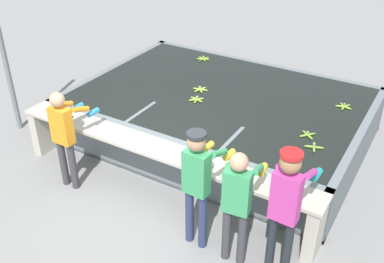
{
  "coord_description": "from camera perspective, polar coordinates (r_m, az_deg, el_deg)",
  "views": [
    {
      "loc": [
        3.2,
        -4.12,
        4.3
      ],
      "look_at": [
        0.0,
        1.21,
        0.59
      ],
      "focal_mm": 42.0,
      "sensor_mm": 36.0,
      "label": 1
    }
  ],
  "objects": [
    {
      "name": "knife_1",
      "position": [
        7.39,
        -14.67,
        1.88
      ],
      "size": [
        0.18,
        0.33,
        0.02
      ],
      "color": "silver",
      "rests_on": "work_ledge"
    },
    {
      "name": "banana_bunch_floating_2",
      "position": [
        9.36,
        1.44,
        9.23
      ],
      "size": [
        0.28,
        0.28,
        0.08
      ],
      "color": "#7FAD33",
      "rests_on": "wash_tank"
    },
    {
      "name": "banana_bunch_floating_3",
      "position": [
        7.66,
        0.57,
        4.11
      ],
      "size": [
        0.28,
        0.28,
        0.08
      ],
      "color": "#8CB738",
      "rests_on": "wash_tank"
    },
    {
      "name": "worker_1",
      "position": [
        5.47,
        0.74,
        -5.96
      ],
      "size": [
        0.43,
        0.73,
        1.69
      ],
      "color": "navy",
      "rests_on": "ground"
    },
    {
      "name": "knife_0",
      "position": [
        6.12,
        1.75,
        -3.54
      ],
      "size": [
        0.33,
        0.18,
        0.02
      ],
      "color": "silver",
      "rests_on": "work_ledge"
    },
    {
      "name": "banana_bunch_floating_4",
      "position": [
        6.86,
        14.46,
        -0.41
      ],
      "size": [
        0.24,
        0.24,
        0.08
      ],
      "color": "#75A333",
      "rests_on": "wash_tank"
    },
    {
      "name": "banana_bunch_floating_1",
      "position": [
        6.59,
        15.23,
        -1.91
      ],
      "size": [
        0.28,
        0.28,
        0.08
      ],
      "color": "#75A333",
      "rests_on": "wash_tank"
    },
    {
      "name": "work_ledge",
      "position": [
        6.54,
        -4.47,
        -3.63
      ],
      "size": [
        4.94,
        0.45,
        0.84
      ],
      "color": "#B7B2A3",
      "rests_on": "ground"
    },
    {
      "name": "support_post_left",
      "position": [
        8.49,
        -22.97,
        9.82
      ],
      "size": [
        0.09,
        0.09,
        3.2
      ],
      "color": "slate",
      "rests_on": "ground"
    },
    {
      "name": "worker_2",
      "position": [
        5.31,
        5.8,
        -8.45
      ],
      "size": [
        0.46,
        0.73,
        1.6
      ],
      "color": "#38383D",
      "rests_on": "ground"
    },
    {
      "name": "banana_bunch_floating_5",
      "position": [
        7.84,
        18.72,
        3.03
      ],
      "size": [
        0.28,
        0.27,
        0.08
      ],
      "color": "#7FAD33",
      "rests_on": "wash_tank"
    },
    {
      "name": "worker_3",
      "position": [
        5.13,
        11.85,
        -8.8
      ],
      "size": [
        0.42,
        0.73,
        1.76
      ],
      "color": "#1E2328",
      "rests_on": "ground"
    },
    {
      "name": "wash_tank",
      "position": [
        8.08,
        3.6,
        2.02
      ],
      "size": [
        4.94,
        3.51,
        0.84
      ],
      "color": "slate",
      "rests_on": "ground"
    },
    {
      "name": "worker_0",
      "position": [
        6.79,
        -15.89,
        -0.02
      ],
      "size": [
        0.41,
        0.71,
        1.6
      ],
      "color": "#38383D",
      "rests_on": "ground"
    },
    {
      "name": "banana_bunch_floating_0",
      "position": [
        8.02,
        1.07,
        5.38
      ],
      "size": [
        0.28,
        0.28,
        0.08
      ],
      "color": "#93BC3D",
      "rests_on": "wash_tank"
    },
    {
      "name": "ground_plane",
      "position": [
        6.76,
        -5.35,
        -8.85
      ],
      "size": [
        80.0,
        80.0,
        0.0
      ],
      "primitive_type": "plane",
      "color": "gray",
      "rests_on": "ground"
    }
  ]
}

